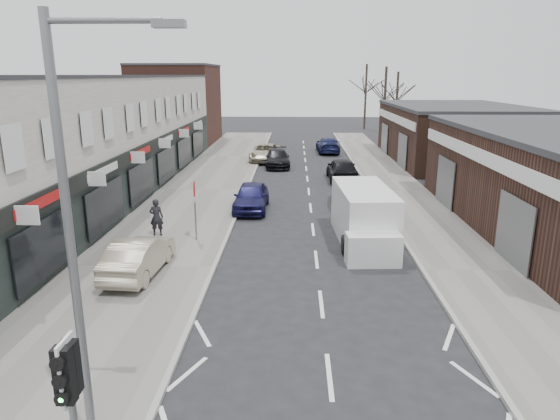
# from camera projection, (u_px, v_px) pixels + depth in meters

# --- Properties ---
(pavement_left) EXTENTS (5.50, 64.00, 0.12)m
(pavement_left) POSITION_uv_depth(u_px,v_px,m) (203.00, 190.00, 31.67)
(pavement_left) COLOR slate
(pavement_left) RESTS_ON ground
(pavement_right) EXTENTS (3.50, 64.00, 0.12)m
(pavement_right) POSITION_uv_depth(u_px,v_px,m) (400.00, 191.00, 31.30)
(pavement_right) COLOR slate
(pavement_right) RESTS_ON ground
(shop_terrace_left) EXTENTS (8.00, 41.00, 7.10)m
(shop_terrace_left) POSITION_uv_depth(u_px,v_px,m) (75.00, 139.00, 28.54)
(shop_terrace_left) COLOR silver
(shop_terrace_left) RESTS_ON ground
(brick_block_far) EXTENTS (8.00, 10.00, 8.00)m
(brick_block_far) POSITION_uv_depth(u_px,v_px,m) (177.00, 105.00, 53.02)
(brick_block_far) COLOR #4D2A21
(brick_block_far) RESTS_ON ground
(right_unit_far) EXTENTS (10.00, 16.00, 4.50)m
(right_unit_far) POSITION_uv_depth(u_px,v_px,m) (454.00, 134.00, 42.10)
(right_unit_far) COLOR #3B231A
(right_unit_far) RESTS_ON ground
(tree_far_a) EXTENTS (3.60, 3.60, 8.00)m
(tree_far_a) POSITION_uv_depth(u_px,v_px,m) (383.00, 140.00, 56.30)
(tree_far_a) COLOR #382D26
(tree_far_a) RESTS_ON ground
(tree_far_b) EXTENTS (3.60, 3.60, 7.50)m
(tree_far_b) POSITION_uv_depth(u_px,v_px,m) (395.00, 134.00, 62.01)
(tree_far_b) COLOR #382D26
(tree_far_b) RESTS_ON ground
(tree_far_c) EXTENTS (3.60, 3.60, 8.50)m
(tree_far_c) POSITION_uv_depth(u_px,v_px,m) (364.00, 129.00, 67.89)
(tree_far_c) COLOR #382D26
(tree_far_c) RESTS_ON ground
(traffic_light) EXTENTS (0.28, 0.60, 3.10)m
(traffic_light) POSITION_uv_depth(u_px,v_px,m) (69.00, 386.00, 7.82)
(traffic_light) COLOR slate
(traffic_light) RESTS_ON pavement_left
(street_lamp) EXTENTS (2.23, 0.22, 8.00)m
(street_lamp) POSITION_uv_depth(u_px,v_px,m) (79.00, 228.00, 8.41)
(street_lamp) COLOR slate
(street_lamp) RESTS_ON pavement_left
(warning_sign) EXTENTS (0.12, 0.80, 2.70)m
(warning_sign) POSITION_uv_depth(u_px,v_px,m) (195.00, 193.00, 21.41)
(warning_sign) COLOR slate
(warning_sign) RESTS_ON pavement_left
(white_van) EXTENTS (2.46, 6.23, 2.38)m
(white_van) POSITION_uv_depth(u_px,v_px,m) (364.00, 217.00, 21.78)
(white_van) COLOR white
(white_van) RESTS_ON ground
(sedan_on_pavement) EXTENTS (1.72, 4.26, 1.37)m
(sedan_on_pavement) POSITION_uv_depth(u_px,v_px,m) (139.00, 256.00, 18.00)
(sedan_on_pavement) COLOR #A79C85
(sedan_on_pavement) RESTS_ON pavement_left
(pedestrian) EXTENTS (0.64, 0.45, 1.68)m
(pedestrian) POSITION_uv_depth(u_px,v_px,m) (156.00, 217.00, 22.33)
(pedestrian) COLOR black
(pedestrian) RESTS_ON pavement_left
(parked_car_left_a) EXTENTS (1.82, 4.38, 1.48)m
(parked_car_left_a) POSITION_uv_depth(u_px,v_px,m) (251.00, 197.00, 27.02)
(parked_car_left_a) COLOR #171646
(parked_car_left_a) RESTS_ON ground
(parked_car_left_b) EXTENTS (2.15, 4.78, 1.36)m
(parked_car_left_b) POSITION_uv_depth(u_px,v_px,m) (278.00, 158.00, 39.78)
(parked_car_left_b) COLOR black
(parked_car_left_b) RESTS_ON ground
(parked_car_left_c) EXTENTS (2.64, 5.27, 1.43)m
(parked_car_left_c) POSITION_uv_depth(u_px,v_px,m) (266.00, 153.00, 42.42)
(parked_car_left_c) COLOR #AEA78B
(parked_car_left_c) RESTS_ON ground
(parked_car_right_a) EXTENTS (1.65, 4.68, 1.54)m
(parked_car_right_a) POSITION_uv_depth(u_px,v_px,m) (350.00, 193.00, 27.69)
(parked_car_right_a) COLOR white
(parked_car_right_a) RESTS_ON ground
(parked_car_right_b) EXTENTS (2.02, 4.78, 1.61)m
(parked_car_right_b) POSITION_uv_depth(u_px,v_px,m) (342.00, 169.00, 34.57)
(parked_car_right_b) COLOR black
(parked_car_right_b) RESTS_ON ground
(parked_car_right_c) EXTENTS (2.17, 4.98, 1.43)m
(parked_car_right_c) POSITION_uv_depth(u_px,v_px,m) (328.00, 145.00, 47.06)
(parked_car_right_c) COLOR #13173D
(parked_car_right_c) RESTS_ON ground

